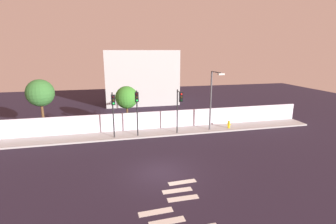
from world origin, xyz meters
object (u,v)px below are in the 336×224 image
at_px(traffic_light_left, 179,103).
at_px(traffic_light_center, 113,106).
at_px(street_lamp_curbside, 212,95).
at_px(roadside_tree_midleft, 127,98).
at_px(fire_hydrant, 229,124).
at_px(roadside_tree_leftmost, 40,93).
at_px(traffic_light_right, 137,104).

height_order(traffic_light_left, traffic_light_center, traffic_light_left).
relative_size(street_lamp_curbside, roadside_tree_midleft, 1.33).
height_order(traffic_light_left, fire_hydrant, traffic_light_left).
relative_size(traffic_light_left, traffic_light_center, 1.01).
distance_m(traffic_light_left, roadside_tree_midleft, 6.12).
bearing_deg(fire_hydrant, roadside_tree_leftmost, 170.79).
bearing_deg(fire_hydrant, traffic_light_center, -175.65).
xyz_separation_m(traffic_light_right, fire_hydrant, (9.64, 0.66, -2.76)).
distance_m(street_lamp_curbside, fire_hydrant, 3.85).
xyz_separation_m(traffic_light_left, roadside_tree_midleft, (-4.60, 4.04, -0.03)).
distance_m(street_lamp_curbside, roadside_tree_midleft, 8.85).
xyz_separation_m(fire_hydrant, roadside_tree_midleft, (-10.33, 3.01, 2.74)).
bearing_deg(traffic_light_center, traffic_light_right, 6.34).
bearing_deg(street_lamp_curbside, traffic_light_right, -177.23).
bearing_deg(fire_hydrant, street_lamp_curbside, -172.11).
xyz_separation_m(traffic_light_center, traffic_light_right, (2.13, 0.24, 0.04)).
relative_size(roadside_tree_leftmost, roadside_tree_midleft, 1.20).
height_order(traffic_light_right, fire_hydrant, traffic_light_right).
xyz_separation_m(traffic_light_right, roadside_tree_midleft, (-0.68, 3.67, -0.02)).
distance_m(traffic_light_center, fire_hydrant, 12.12).
bearing_deg(roadside_tree_leftmost, fire_hydrant, -9.21).
xyz_separation_m(street_lamp_curbside, roadside_tree_leftmost, (-16.44, 3.31, 0.32)).
relative_size(traffic_light_right, street_lamp_curbside, 0.73).
distance_m(traffic_light_center, traffic_light_right, 2.15).
relative_size(traffic_light_right, fire_hydrant, 5.46).
height_order(traffic_light_center, fire_hydrant, traffic_light_center).
height_order(traffic_light_center, roadside_tree_leftmost, roadside_tree_leftmost).
relative_size(traffic_light_left, roadside_tree_leftmost, 0.80).
bearing_deg(fire_hydrant, traffic_light_left, -169.85).
distance_m(fire_hydrant, roadside_tree_midleft, 11.10).
height_order(traffic_light_center, traffic_light_right, traffic_light_right).
bearing_deg(traffic_light_right, traffic_light_center, -173.66).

